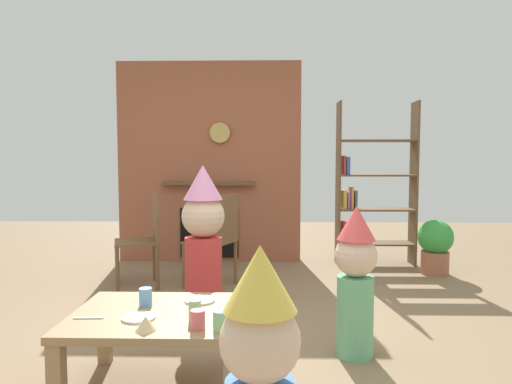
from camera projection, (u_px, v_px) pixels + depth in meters
name	position (u px, v px, depth m)	size (l,w,h in m)	color
ground_plane	(232.00, 348.00, 2.91)	(12.00, 12.00, 0.00)	#846B4C
brick_fireplace_feature	(210.00, 163.00, 5.42)	(2.20, 0.28, 2.40)	#935138
bookshelf	(369.00, 192.00, 5.21)	(0.90, 0.28, 1.90)	brown
coffee_table	(159.00, 324.00, 2.35)	(0.90, 0.71, 0.42)	#9E7A51
paper_cup_near_left	(195.00, 311.00, 2.20)	(0.06, 0.06, 0.11)	#8CD18C
paper_cup_near_right	(220.00, 321.00, 2.09)	(0.07, 0.07, 0.09)	#8CD18C
paper_cup_center	(198.00, 319.00, 2.11)	(0.07, 0.07, 0.09)	#E5666B
paper_cup_far_left	(146.00, 297.00, 2.44)	(0.07, 0.07, 0.10)	#669EE0
paper_plate_front	(139.00, 317.00, 2.25)	(0.17, 0.17, 0.01)	white
paper_plate_rear	(200.00, 300.00, 2.53)	(0.17, 0.17, 0.01)	white
birthday_cake_slice	(146.00, 323.00, 2.08)	(0.10, 0.10, 0.07)	#EAC68C
table_fork	(89.00, 318.00, 2.25)	(0.15, 0.02, 0.01)	silver
child_with_cone_hat	(260.00, 383.00, 1.43)	(0.26, 0.26, 0.95)	#4C7FC6
child_in_pink	(356.00, 277.00, 2.75)	(0.26, 0.26, 0.94)	#66B27F
child_by_the_chairs	(203.00, 238.00, 3.40)	(0.33, 0.33, 1.19)	#D13838
dining_chair_left	(146.00, 234.00, 4.31)	(0.51, 0.51, 0.90)	brown
dining_chair_middle	(218.00, 235.00, 4.26)	(0.54, 0.54, 0.90)	brown
potted_plant_tall	(435.00, 244.00, 4.78)	(0.37, 0.37, 0.59)	#9E5B42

